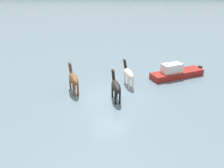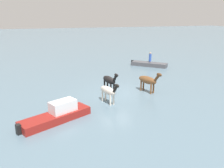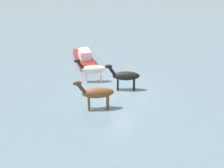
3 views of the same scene
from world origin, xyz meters
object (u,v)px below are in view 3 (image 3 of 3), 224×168
(horse_dark_mare, at_px, (97,93))
(boat_launch_far, at_px, (84,58))
(horse_gray_outer, at_px, (92,69))
(horse_rear_stallion, at_px, (125,76))

(horse_dark_mare, xyz_separation_m, boat_launch_far, (7.80, 3.00, -0.72))
(horse_gray_outer, distance_m, boat_launch_far, 4.29)
(horse_dark_mare, bearing_deg, horse_gray_outer, -91.69)
(horse_rear_stallion, bearing_deg, horse_gray_outer, -31.69)
(horse_gray_outer, bearing_deg, boat_launch_far, -82.24)
(horse_dark_mare, bearing_deg, boat_launch_far, -88.76)
(horse_gray_outer, bearing_deg, horse_dark_mare, 91.98)
(horse_rear_stallion, xyz_separation_m, horse_dark_mare, (-2.99, 1.20, 0.03))
(horse_gray_outer, bearing_deg, horse_rear_stallion, 143.46)
(boat_launch_far, bearing_deg, horse_dark_mare, -3.95)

